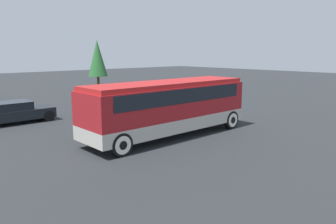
# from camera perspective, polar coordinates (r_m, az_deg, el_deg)

# --- Properties ---
(ground_plane) EXTENTS (120.00, 120.00, 0.00)m
(ground_plane) POSITION_cam_1_polar(r_m,az_deg,el_deg) (17.15, 0.00, -4.23)
(ground_plane) COLOR #26282B
(tour_bus) EXTENTS (9.37, 2.60, 2.86)m
(tour_bus) POSITION_cam_1_polar(r_m,az_deg,el_deg) (16.86, 0.24, 1.49)
(tour_bus) COLOR #B7B2A8
(tour_bus) RESTS_ON ground_plane
(parked_car_near) EXTENTS (4.49, 1.83, 1.31)m
(parked_car_near) POSITION_cam_1_polar(r_m,az_deg,el_deg) (23.99, -0.41, 1.63)
(parked_car_near) COLOR navy
(parked_car_near) RESTS_ON ground_plane
(parked_car_mid) EXTENTS (4.80, 1.94, 1.34)m
(parked_car_mid) POSITION_cam_1_polar(r_m,az_deg,el_deg) (22.19, -25.63, -0.09)
(parked_car_mid) COLOR black
(parked_car_mid) RESTS_ON ground_plane
(tree_center) EXTENTS (2.08, 2.08, 5.58)m
(tree_center) POSITION_cam_1_polar(r_m,az_deg,el_deg) (36.46, -12.19, 9.11)
(tree_center) COLOR brown
(tree_center) RESTS_ON ground_plane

